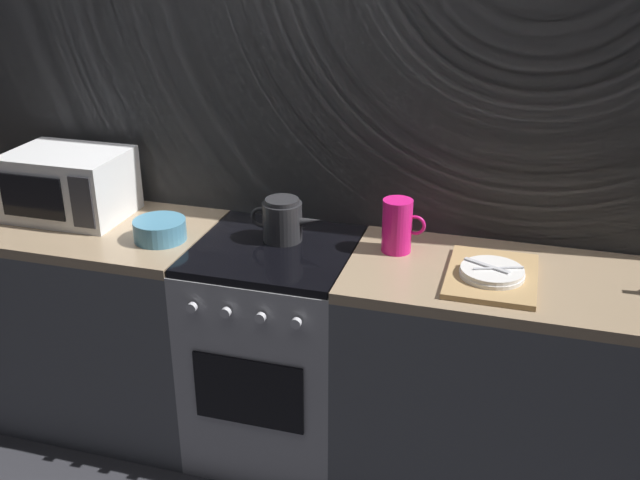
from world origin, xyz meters
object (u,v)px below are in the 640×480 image
(mixing_bowl, at_px, (160,230))
(stove_unit, at_px, (276,349))
(dish_pile, at_px, (492,274))
(kettle, at_px, (283,220))
(microwave, at_px, (70,184))
(pitcher, at_px, (398,226))

(mixing_bowl, bearing_deg, stove_unit, 7.31)
(mixing_bowl, height_order, dish_pile, mixing_bowl)
(stove_unit, height_order, dish_pile, dish_pile)
(mixing_bowl, bearing_deg, kettle, 16.00)
(microwave, relative_size, pitcher, 2.30)
(stove_unit, height_order, kettle, kettle)
(stove_unit, xyz_separation_m, microwave, (-0.90, 0.07, 0.59))
(dish_pile, bearing_deg, pitcher, 158.46)
(stove_unit, relative_size, microwave, 1.96)
(mixing_bowl, bearing_deg, pitcher, 9.63)
(microwave, relative_size, mixing_bowl, 2.30)
(stove_unit, height_order, pitcher, pitcher)
(microwave, relative_size, dish_pile, 1.15)
(microwave, bearing_deg, pitcher, 1.01)
(mixing_bowl, bearing_deg, dish_pile, 0.47)
(dish_pile, bearing_deg, mixing_bowl, -179.53)
(kettle, height_order, dish_pile, kettle)
(stove_unit, bearing_deg, pitcher, 11.84)
(microwave, distance_m, kettle, 0.92)
(kettle, distance_m, mixing_bowl, 0.47)
(pitcher, xyz_separation_m, dish_pile, (0.36, -0.14, -0.08))
(pitcher, bearing_deg, stove_unit, -168.16)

